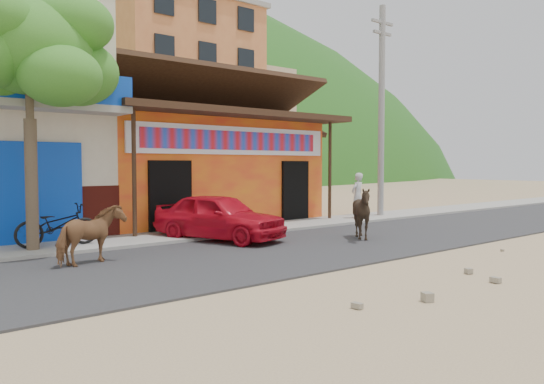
{
  "coord_description": "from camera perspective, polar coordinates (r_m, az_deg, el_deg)",
  "views": [
    {
      "loc": [
        -8.1,
        -7.06,
        2.08
      ],
      "look_at": [
        0.25,
        3.0,
        1.4
      ],
      "focal_mm": 35.0,
      "sensor_mm": 36.0,
      "label": 1
    }
  ],
  "objects": [
    {
      "name": "cow_dark",
      "position": [
        14.63,
        9.7,
        -2.27
      ],
      "size": [
        1.43,
        1.3,
        1.43
      ],
      "primitive_type": "imported",
      "rotation": [
        0.0,
        0.0,
        -1.44
      ],
      "color": "black",
      "rests_on": "road"
    },
    {
      "name": "pedestrian",
      "position": [
        19.65,
        9.18,
        -0.36
      ],
      "size": [
        0.67,
        0.51,
        1.65
      ],
      "primitive_type": "imported",
      "rotation": [
        0.0,
        0.0,
        3.34
      ],
      "color": "#B9B9B9",
      "rests_on": "sidewalk"
    },
    {
      "name": "utility_pole",
      "position": [
        20.98,
        11.69,
        8.5
      ],
      "size": [
        0.24,
        0.24,
        8.0
      ],
      "primitive_type": "cylinder",
      "color": "gray",
      "rests_on": "sidewalk"
    },
    {
      "name": "sidewalk",
      "position": [
        15.5,
        -7.83,
        -4.54
      ],
      "size": [
        60.0,
        2.0,
        0.12
      ],
      "primitive_type": "cube",
      "color": "gray",
      "rests_on": "ground"
    },
    {
      "name": "ground",
      "position": [
        10.94,
        9.16,
        -8.02
      ],
      "size": [
        120.0,
        120.0,
        0.0
      ],
      "primitive_type": "plane",
      "color": "#9E825B",
      "rests_on": "ground"
    },
    {
      "name": "apartment_front",
      "position": [
        35.67,
        -10.93,
        9.25
      ],
      "size": [
        9.0,
        9.0,
        12.0
      ],
      "primitive_type": "cube",
      "color": "#CC723F",
      "rests_on": "ground"
    },
    {
      "name": "apartment_rear",
      "position": [
        45.42,
        -4.55,
        6.67
      ],
      "size": [
        8.0,
        8.0,
        10.0
      ],
      "primitive_type": "cube",
      "color": "tan",
      "rests_on": "ground"
    },
    {
      "name": "red_car",
      "position": [
        14.36,
        -5.72,
        -2.64
      ],
      "size": [
        2.63,
        4.02,
        1.27
      ],
      "primitive_type": "imported",
      "rotation": [
        0.0,
        0.0,
        0.33
      ],
      "color": "red",
      "rests_on": "road"
    },
    {
      "name": "dance_club",
      "position": [
        19.83,
        -9.06,
        2.14
      ],
      "size": [
        8.0,
        6.0,
        3.6
      ],
      "primitive_type": "cube",
      "color": "orange",
      "rests_on": "ground"
    },
    {
      "name": "road",
      "position": [
        12.7,
        0.59,
        -6.36
      ],
      "size": [
        60.0,
        5.0,
        0.04
      ],
      "primitive_type": "cube",
      "color": "#28282B",
      "rests_on": "ground"
    },
    {
      "name": "cow_tan",
      "position": [
        11.46,
        -18.92,
        -4.4
      ],
      "size": [
        1.56,
        1.08,
        1.2
      ],
      "primitive_type": "imported",
      "rotation": [
        0.0,
        0.0,
        1.9
      ],
      "color": "#8E5E38",
      "rests_on": "road"
    },
    {
      "name": "scooter",
      "position": [
        13.71,
        -22.09,
        -3.33
      ],
      "size": [
        1.97,
        0.8,
        1.01
      ],
      "primitive_type": "imported",
      "rotation": [
        0.0,
        0.0,
        1.5
      ],
      "color": "black",
      "rests_on": "sidewalk"
    },
    {
      "name": "tree",
      "position": [
        13.37,
        -24.59,
        7.17
      ],
      "size": [
        3.0,
        3.0,
        6.0
      ],
      "primitive_type": null,
      "color": "#2D721E",
      "rests_on": "sidewalk"
    }
  ]
}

